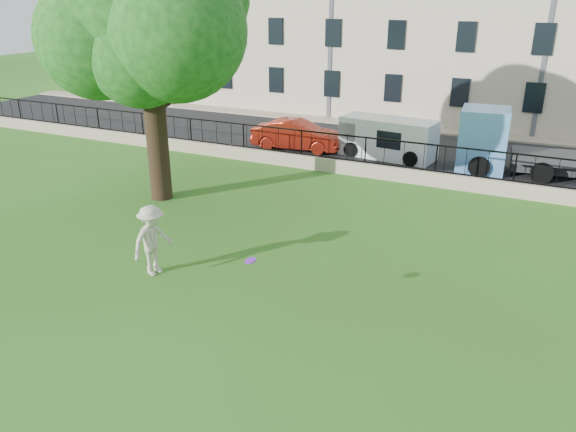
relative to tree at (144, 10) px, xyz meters
The scene contains 12 objects.
ground 11.01m from the tree, 43.69° to the right, with size 120.00×120.00×0.00m, color #2F5E16.
retaining_wall 10.87m from the tree, 44.05° to the left, with size 50.00×0.40×0.60m, color gray.
iron_railing 10.38m from the tree, 44.05° to the left, with size 50.00×0.05×1.13m.
street 14.17m from the tree, 59.84° to the left, with size 60.00×9.00×0.01m, color black.
sidewalk 18.41m from the tree, 68.62° to the left, with size 60.00×1.40×0.12m, color gray.
building_row 22.49m from the tree, 73.89° to the left, with size 56.40×10.40×13.80m.
tree is the anchor object (origin of this frame).
man 8.78m from the tree, 53.17° to the right, with size 1.31×0.75×2.03m, color beige.
frisbee 11.06m from the tree, 39.09° to the right, with size 0.27×0.27×0.03m, color purple.
red_sedan 10.84m from the tree, 78.81° to the left, with size 1.58×4.54×1.50m, color maroon.
white_van 12.76m from the tree, 56.56° to the left, with size 4.46×1.74×1.88m, color white.
blue_truck 16.85m from the tree, 36.31° to the left, with size 6.56×2.33×2.75m, color #5F9BDE.
Camera 1 is at (7.25, -10.33, 7.29)m, focal length 35.00 mm.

